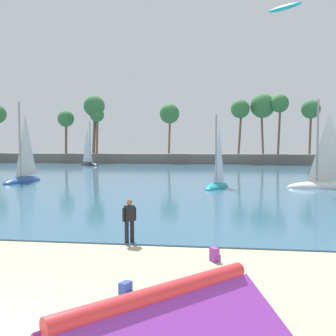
% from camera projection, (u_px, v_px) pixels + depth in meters
% --- Properties ---
extents(sea, '(220.00, 100.85, 0.06)m').
position_uv_depth(sea, '(193.00, 166.00, 64.84)').
color(sea, '#33607F').
rests_on(sea, ground).
extents(palm_headland, '(112.10, 6.89, 12.92)m').
position_uv_depth(palm_headland, '(192.00, 141.00, 75.19)').
color(palm_headland, slate).
rests_on(palm_headland, ground).
extents(folded_kite, '(4.92, 5.01, 1.26)m').
position_uv_depth(folded_kite, '(159.00, 312.00, 6.83)').
color(folded_kite, purple).
rests_on(folded_kite, ground).
extents(person_at_waterline, '(0.45, 0.38, 1.67)m').
position_uv_depth(person_at_waterline, '(129.00, 220.00, 14.89)').
color(person_at_waterline, black).
rests_on(person_at_waterline, ground).
extents(backpack_near_kite, '(0.35, 0.35, 0.44)m').
position_uv_depth(backpack_near_kite, '(126.00, 292.00, 9.58)').
color(backpack_near_kite, '#2D4C9E').
rests_on(backpack_near_kite, ground).
extents(backpack_spare, '(0.37, 0.36, 0.44)m').
position_uv_depth(backpack_spare, '(215.00, 255.00, 12.73)').
color(backpack_spare, purple).
rests_on(backpack_spare, ground).
extents(sailboat_near_shore, '(5.06, 4.86, 7.83)m').
position_uv_depth(sailboat_near_shore, '(89.00, 161.00, 68.04)').
color(sailboat_near_shore, black).
rests_on(sailboat_near_shore, sea).
extents(sailboat_mid_bay, '(2.63, 4.62, 6.41)m').
position_uv_depth(sailboat_mid_bay, '(217.00, 181.00, 33.41)').
color(sailboat_mid_bay, teal).
rests_on(sailboat_mid_bay, sea).
extents(sailboat_toward_headland, '(5.42, 1.88, 7.75)m').
position_uv_depth(sailboat_toward_headland, '(322.00, 179.00, 33.32)').
color(sailboat_toward_headland, white).
rests_on(sailboat_toward_headland, sea).
extents(sailboat_far_left, '(2.27, 5.69, 8.03)m').
position_uv_depth(sailboat_far_left, '(23.00, 174.00, 38.40)').
color(sailboat_far_left, '#234793').
rests_on(sailboat_far_left, sea).
extents(kite_aloft_low_near_shore, '(3.58, 3.33, 0.92)m').
position_uv_depth(kite_aloft_low_near_shore, '(285.00, 7.00, 38.81)').
color(kite_aloft_low_near_shore, '#1EADB2').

